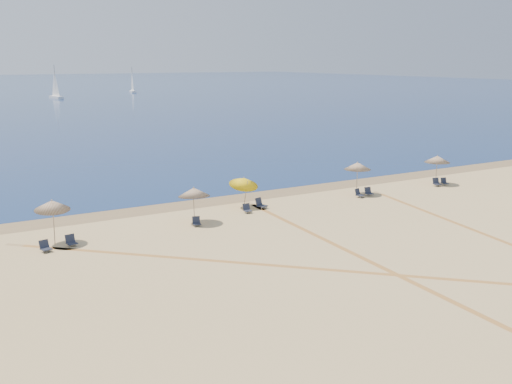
% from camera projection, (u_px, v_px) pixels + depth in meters
% --- Properties ---
extents(ground, '(160.00, 160.00, 0.00)m').
position_uv_depth(ground, '(496.00, 315.00, 24.25)').
color(ground, tan).
rests_on(ground, ground).
extents(wet_sand, '(500.00, 500.00, 0.00)m').
position_uv_depth(wet_sand, '(230.00, 199.00, 44.57)').
color(wet_sand, olive).
rests_on(wet_sand, ground).
extents(umbrella_1, '(1.99, 2.03, 2.66)m').
position_uv_depth(umbrella_1, '(52.00, 205.00, 33.13)').
color(umbrella_1, gray).
rests_on(umbrella_1, ground).
extents(umbrella_2, '(2.06, 2.09, 2.39)m').
position_uv_depth(umbrella_2, '(194.00, 192.00, 37.52)').
color(umbrella_2, gray).
rests_on(umbrella_2, ground).
extents(umbrella_3, '(2.08, 2.15, 2.44)m').
position_uv_depth(umbrella_3, '(244.00, 182.00, 41.58)').
color(umbrella_3, gray).
rests_on(umbrella_3, ground).
extents(umbrella_4, '(2.07, 2.07, 2.60)m').
position_uv_depth(umbrella_4, '(358.00, 166.00, 45.48)').
color(umbrella_4, gray).
rests_on(umbrella_4, ground).
extents(umbrella_5, '(2.11, 2.11, 2.49)m').
position_uv_depth(umbrella_5, '(437.00, 159.00, 49.23)').
color(umbrella_5, gray).
rests_on(umbrella_5, ground).
extents(chair_2, '(0.65, 0.72, 0.63)m').
position_uv_depth(chair_2, '(45.00, 247.00, 32.24)').
color(chair_2, black).
rests_on(chair_2, ground).
extents(chair_3, '(0.62, 0.70, 0.64)m').
position_uv_depth(chair_3, '(71.00, 241.00, 33.23)').
color(chair_3, black).
rests_on(chair_3, ground).
extents(chair_4, '(0.60, 0.66, 0.59)m').
position_uv_depth(chair_4, '(197.00, 222.00, 37.23)').
color(chair_4, black).
rests_on(chair_4, ground).
extents(chair_5, '(0.55, 0.64, 0.62)m').
position_uv_depth(chair_5, '(247.00, 209.00, 40.43)').
color(chair_5, black).
rests_on(chair_5, ground).
extents(chair_6, '(0.84, 0.90, 0.74)m').
position_uv_depth(chair_6, '(260.00, 204.00, 41.60)').
color(chair_6, black).
rests_on(chair_6, ground).
extents(chair_7, '(0.72, 0.78, 0.66)m').
position_uv_depth(chair_7, '(359.00, 194.00, 44.94)').
color(chair_7, black).
rests_on(chair_7, ground).
extents(chair_8, '(0.61, 0.69, 0.64)m').
position_uv_depth(chair_8, '(369.00, 192.00, 45.54)').
color(chair_8, black).
rests_on(chair_8, ground).
extents(chair_9, '(0.68, 0.75, 0.67)m').
position_uv_depth(chair_9, '(437.00, 182.00, 48.95)').
color(chair_9, black).
rests_on(chair_9, ground).
extents(chair_10, '(0.62, 0.68, 0.59)m').
position_uv_depth(chair_10, '(444.00, 182.00, 49.43)').
color(chair_10, black).
rests_on(chair_10, ground).
extents(sailboat_1, '(2.18, 5.58, 8.09)m').
position_uv_depth(sailboat_1, '(132.00, 85.00, 186.28)').
color(sailboat_1, white).
rests_on(sailboat_1, ocean).
extents(sailboat_2, '(2.77, 6.16, 8.89)m').
position_uv_depth(sailboat_2, '(56.00, 88.00, 157.78)').
color(sailboat_2, white).
rests_on(sailboat_2, ocean).
extents(tire_tracks, '(50.82, 41.14, 0.00)m').
position_uv_depth(tire_tracks, '(381.00, 255.00, 31.67)').
color(tire_tracks, tan).
rests_on(tire_tracks, ground).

